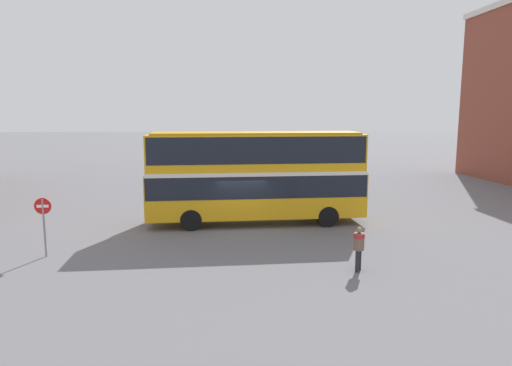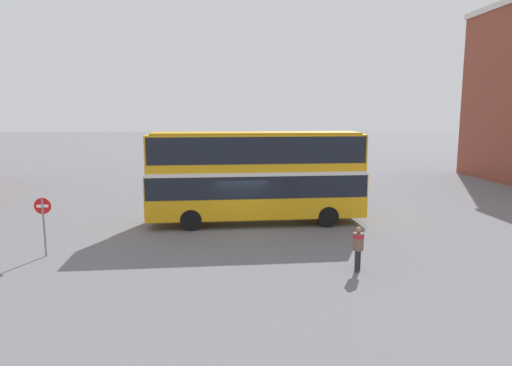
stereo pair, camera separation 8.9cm
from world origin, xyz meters
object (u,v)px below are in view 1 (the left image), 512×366
object	(u,v)px
parked_car_kerb_near	(327,181)
parked_car_side_street	(257,177)
double_decker_bus	(256,172)
no_entry_sign	(44,217)
pedestrian_foreground	(359,244)
parked_car_kerb_far	(187,173)

from	to	relation	value
parked_car_kerb_near	parked_car_side_street	xyz separation A→B (m)	(-5.09, 2.20, 0.00)
parked_car_kerb_near	parked_car_side_street	distance (m)	5.55
parked_car_kerb_near	parked_car_side_street	world-z (taller)	parked_car_kerb_near
double_decker_bus	no_entry_sign	world-z (taller)	double_decker_bus
double_decker_bus	pedestrian_foreground	size ratio (longest dim) A/B	6.74
parked_car_side_street	no_entry_sign	size ratio (longest dim) A/B	1.68
pedestrian_foreground	parked_car_kerb_near	bearing A→B (deg)	-66.75
parked_car_kerb_far	double_decker_bus	bearing A→B (deg)	120.93
parked_car_kerb_far	parked_car_side_street	bearing A→B (deg)	163.14
double_decker_bus	no_entry_sign	distance (m)	10.34
parked_car_side_street	parked_car_kerb_near	bearing A→B (deg)	154.41
parked_car_kerb_far	no_entry_sign	size ratio (longest dim) A/B	2.03
parked_car_kerb_near	no_entry_sign	bearing A→B (deg)	28.70
parked_car_kerb_far	parked_car_kerb_near	bearing A→B (deg)	166.59
no_entry_sign	parked_car_kerb_far	bearing A→B (deg)	77.23
pedestrian_foreground	parked_car_kerb_near	world-z (taller)	pedestrian_foreground
pedestrian_foreground	parked_car_kerb_far	bearing A→B (deg)	-37.97
double_decker_bus	parked_car_kerb_far	size ratio (longest dim) A/B	2.29
double_decker_bus	parked_car_side_street	distance (m)	11.85
no_entry_sign	parked_car_side_street	bearing A→B (deg)	58.46
double_decker_bus	parked_car_kerb_near	size ratio (longest dim) A/B	2.57
no_entry_sign	double_decker_bus	bearing A→B (deg)	28.27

